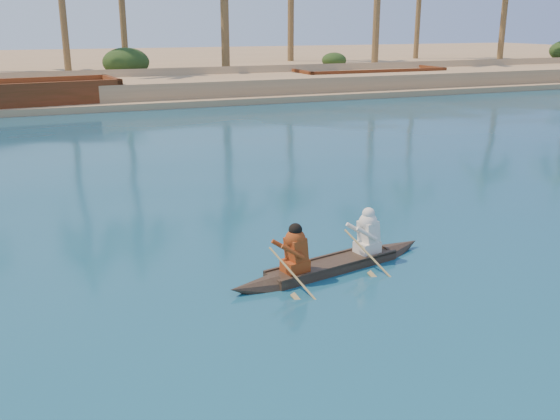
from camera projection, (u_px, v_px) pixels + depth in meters
name	position (u px, v px, depth m)	size (l,w,h in m)	color
ground	(5.00, 277.00, 11.68)	(160.00, 160.00, 0.00)	#0C304D
sandy_embankment	(14.00, 71.00, 53.14)	(150.00, 51.00, 1.50)	tan
shrub_cluster	(11.00, 78.00, 39.29)	(100.00, 6.00, 2.40)	#1B3413
canoe	(333.00, 258.00, 11.98)	(4.58, 1.55, 1.26)	#3B2E20
barge_mid	(9.00, 99.00, 33.07)	(11.62, 5.03, 1.88)	maroon
barge_right	(368.00, 81.00, 43.77)	(10.61, 3.58, 1.77)	maroon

